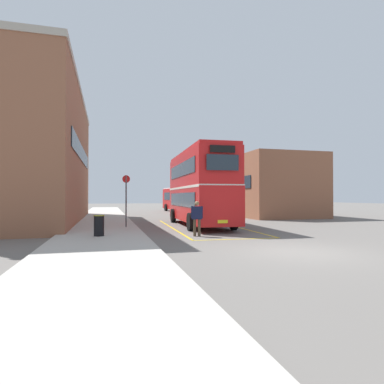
{
  "coord_description": "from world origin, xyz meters",
  "views": [
    {
      "loc": [
        -6.24,
        -9.71,
        1.88
      ],
      "look_at": [
        -0.36,
        12.53,
        2.21
      ],
      "focal_mm": 30.24,
      "sensor_mm": 36.0,
      "label": 1
    }
  ],
  "objects_px": {
    "litter_bin": "(99,225)",
    "bus_stop_sign": "(126,196)",
    "single_deck_bus": "(182,199)",
    "double_decker_bus": "(200,187)",
    "pedestrian_boarding": "(197,216)"
  },
  "relations": [
    {
      "from": "litter_bin",
      "to": "bus_stop_sign",
      "type": "relative_size",
      "value": 0.31
    },
    {
      "from": "single_deck_bus",
      "to": "litter_bin",
      "type": "height_order",
      "value": "single_deck_bus"
    },
    {
      "from": "double_decker_bus",
      "to": "litter_bin",
      "type": "height_order",
      "value": "double_decker_bus"
    },
    {
      "from": "pedestrian_boarding",
      "to": "bus_stop_sign",
      "type": "distance_m",
      "value": 5.34
    },
    {
      "from": "double_decker_bus",
      "to": "litter_bin",
      "type": "xyz_separation_m",
      "value": [
        -6.14,
        -5.21,
        -1.91
      ]
    },
    {
      "from": "pedestrian_boarding",
      "to": "litter_bin",
      "type": "height_order",
      "value": "pedestrian_boarding"
    },
    {
      "from": "litter_bin",
      "to": "bus_stop_sign",
      "type": "distance_m",
      "value": 4.57
    },
    {
      "from": "single_deck_bus",
      "to": "litter_bin",
      "type": "bearing_deg",
      "value": -111.0
    },
    {
      "from": "double_decker_bus",
      "to": "bus_stop_sign",
      "type": "xyz_separation_m",
      "value": [
        -4.73,
        -1.06,
        -0.6
      ]
    },
    {
      "from": "single_deck_bus",
      "to": "bus_stop_sign",
      "type": "xyz_separation_m",
      "value": [
        -7.98,
        -20.31,
        0.28
      ]
    },
    {
      "from": "litter_bin",
      "to": "bus_stop_sign",
      "type": "height_order",
      "value": "bus_stop_sign"
    },
    {
      "from": "double_decker_bus",
      "to": "bus_stop_sign",
      "type": "distance_m",
      "value": 4.88
    },
    {
      "from": "bus_stop_sign",
      "to": "litter_bin",
      "type": "bearing_deg",
      "value": -108.8
    },
    {
      "from": "pedestrian_boarding",
      "to": "bus_stop_sign",
      "type": "bearing_deg",
      "value": 125.6
    },
    {
      "from": "bus_stop_sign",
      "to": "pedestrian_boarding",
      "type": "bearing_deg",
      "value": -54.4
    }
  ]
}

